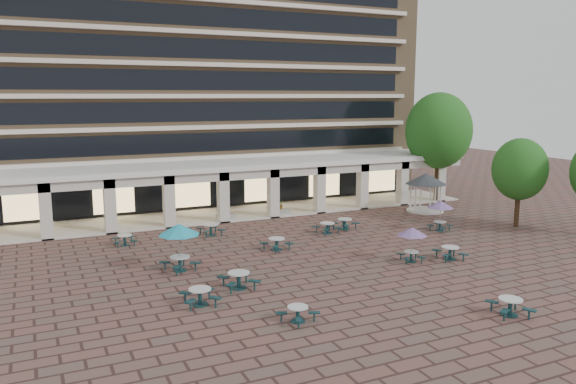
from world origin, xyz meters
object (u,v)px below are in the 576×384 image
picnic_table_0 (200,295)px  picnic_table_2 (450,252)px  picnic_table_1 (298,313)px  planter_right (281,209)px  gazebo (426,183)px  planter_left (226,214)px

picnic_table_0 → picnic_table_2: (15.74, 0.93, -0.01)m
picnic_table_0 → picnic_table_1: picnic_table_0 is taller
picnic_table_0 → planter_right: 20.47m
picnic_table_2 → gazebo: bearing=69.6°
picnic_table_2 → gazebo: size_ratio=0.58×
picnic_table_2 → planter_left: size_ratio=1.33×
picnic_table_2 → gazebo: 14.49m
picnic_table_1 → gazebo: size_ratio=0.54×
gazebo → planter_right: 12.53m
picnic_table_1 → planter_right: bearing=45.9°
picnic_table_0 → picnic_table_1: (3.32, -3.71, -0.07)m
picnic_table_0 → gazebo: bearing=31.8°
picnic_table_1 → planter_right: 22.16m
picnic_table_2 → planter_left: 18.17m
picnic_table_1 → gazebo: bearing=17.7°
picnic_table_2 → gazebo: (7.72, 12.10, 1.96)m
gazebo → picnic_table_1: bearing=-140.3°
picnic_table_0 → gazebo: (23.46, 13.03, 1.95)m
gazebo → planter_right: bearing=162.2°
gazebo → planter_right: (-11.78, 3.79, -1.94)m
picnic_table_2 → picnic_table_0: bearing=-164.5°
picnic_table_1 → picnic_table_2: (12.42, 4.64, 0.05)m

